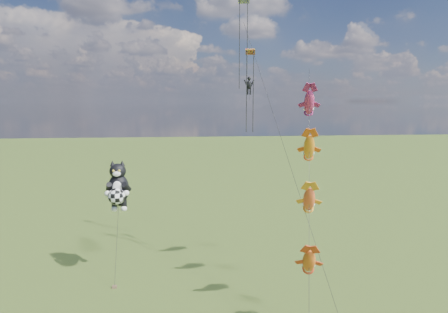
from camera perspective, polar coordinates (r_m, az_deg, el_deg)
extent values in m
cube|color=brown|center=(36.80, -16.35, -18.51)|extent=(0.40, 0.30, 0.22)
cylinder|color=black|center=(36.62, -16.04, -12.71)|extent=(0.21, 2.76, 6.85)
ellipsoid|color=black|center=(36.74, -15.76, -4.73)|extent=(2.05, 1.72, 2.85)
ellipsoid|color=black|center=(36.31, -15.89, -2.16)|extent=(1.59, 1.46, 1.44)
cone|color=black|center=(36.27, -16.63, -0.99)|extent=(0.53, 0.53, 0.53)
cone|color=black|center=(36.11, -15.24, -0.97)|extent=(0.53, 0.53, 0.53)
ellipsoid|color=white|center=(35.78, -16.04, -2.54)|extent=(0.77, 0.42, 0.52)
ellipsoid|color=white|center=(36.04, -15.96, -4.55)|extent=(0.91, 0.39, 1.18)
sphere|color=gold|center=(35.71, -16.50, -2.09)|extent=(0.21, 0.21, 0.21)
sphere|color=gold|center=(35.62, -15.66, -2.09)|extent=(0.21, 0.21, 0.21)
sphere|color=white|center=(36.05, -17.33, -5.41)|extent=(0.53, 0.53, 0.53)
sphere|color=white|center=(35.75, -14.66, -5.41)|extent=(0.53, 0.53, 0.53)
sphere|color=white|center=(37.16, -16.36, -7.65)|extent=(0.57, 0.57, 0.57)
sphere|color=white|center=(37.01, -14.99, -7.67)|extent=(0.57, 0.57, 0.57)
sphere|color=white|center=(35.69, -16.06, -5.86)|extent=(1.55, 1.55, 1.55)
cylinder|color=black|center=(29.54, 12.84, -4.92)|extent=(4.48, 15.21, 19.43)
ellipsoid|color=orange|center=(27.57, 12.83, -15.27)|extent=(1.52, 2.51, 2.61)
ellipsoid|color=red|center=(29.18, 12.84, -6.39)|extent=(1.52, 2.51, 2.61)
ellipsoid|color=yellow|center=(31.41, 12.85, 1.38)|extent=(1.52, 2.51, 2.61)
ellipsoid|color=#D83367|center=(34.14, 12.85, 8.03)|extent=(1.52, 2.51, 2.61)
cylinder|color=black|center=(31.74, 9.43, 0.51)|extent=(4.88, 16.40, 24.24)
cube|color=#36901A|center=(36.16, 4.04, 15.64)|extent=(0.97, 0.64, 0.54)
cylinder|color=black|center=(35.82, 3.48, 9.57)|extent=(0.08, 0.08, 7.65)
cylinder|color=black|center=(35.93, 4.48, 9.56)|extent=(0.08, 0.08, 7.65)
cube|color=#221ACF|center=(40.21, 3.04, 22.71)|extent=(1.20, 0.74, 0.62)
cylinder|color=black|center=(39.29, 2.40, 16.44)|extent=(0.08, 0.08, 8.89)
cylinder|color=black|center=(39.40, 3.57, 16.40)|extent=(0.08, 0.08, 8.89)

